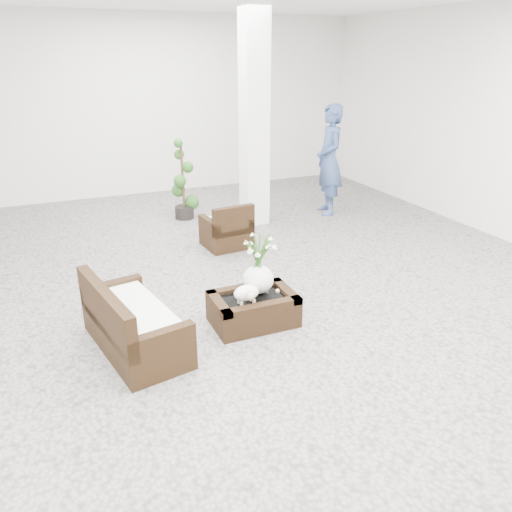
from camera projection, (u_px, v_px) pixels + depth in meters
name	position (u px, v px, depth m)	size (l,w,h in m)	color
ground	(253.00, 301.00, 6.05)	(11.00, 11.00, 0.00)	gray
column	(254.00, 120.00, 8.21)	(0.40, 0.40, 3.50)	white
coffee_table	(253.00, 310.00, 5.50)	(0.90, 0.60, 0.31)	black
sheep_figurine	(246.00, 294.00, 5.27)	(0.28, 0.23, 0.21)	white
planter_narcissus	(258.00, 259.00, 5.41)	(0.44, 0.44, 0.80)	white
tealight	(277.00, 291.00, 5.56)	(0.04, 0.04, 0.03)	white
armchair	(226.00, 224.00, 7.63)	(0.65, 0.63, 0.70)	black
loveseat	(134.00, 316.00, 4.96)	(1.36, 0.65, 0.73)	black
topiary	(183.00, 180.00, 8.79)	(0.37, 0.37, 1.39)	#204817
shopper	(329.00, 160.00, 8.99)	(0.71, 0.47, 1.95)	navy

